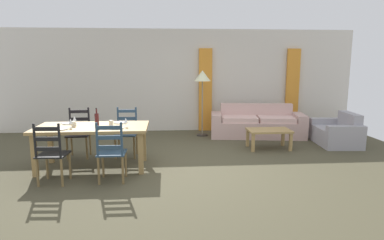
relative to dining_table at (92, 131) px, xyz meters
The scene contains 27 objects.
ground_plane 1.71m from the dining_table, ahead, with size 9.60×9.60×0.02m, color #494430.
wall_far 3.66m from the dining_table, 64.11° to the left, with size 9.60×0.16×2.70m, color beige.
curtain_panel_left 3.90m from the dining_table, 53.04° to the left, with size 0.35×0.08×2.20m, color orange.
curtain_panel_right 5.67m from the dining_table, 33.21° to the left, with size 0.35×0.08×2.20m, color orange.
dining_table is the anchor object (origin of this frame).
dining_chair_near_left 0.89m from the dining_table, 121.53° to the right, with size 0.45×0.43×0.96m.
dining_chair_near_right 0.85m from the dining_table, 58.94° to the right, with size 0.42×0.40×0.96m.
dining_chair_far_left 0.89m from the dining_table, 119.68° to the left, with size 0.43×0.41×0.96m.
dining_chair_far_right 0.91m from the dining_table, 56.72° to the left, with size 0.44×0.42×0.96m.
dinner_plate_near_left 0.52m from the dining_table, 150.95° to the right, with size 0.24×0.24×0.02m, color white.
fork_near_left 0.66m from the dining_table, 157.38° to the right, with size 0.02×0.17×0.01m, color silver.
dinner_plate_near_right 0.52m from the dining_table, 29.05° to the right, with size 0.24×0.24×0.02m, color white.
fork_near_right 0.40m from the dining_table, 39.81° to the right, with size 0.02×0.17×0.01m, color silver.
dinner_plate_far_left 0.52m from the dining_table, 150.95° to the left, with size 0.24×0.24×0.02m, color white.
fork_far_left 0.66m from the dining_table, 157.38° to the left, with size 0.02×0.17×0.01m, color silver.
dinner_plate_far_right 0.52m from the dining_table, 29.05° to the left, with size 0.24×0.24×0.02m, color white.
fork_far_right 0.40m from the dining_table, 39.81° to the left, with size 0.02×0.17×0.01m, color silver.
wine_bottle 0.22m from the dining_table, ahead, with size 0.07×0.07×0.32m.
wine_glass_near_left 0.40m from the dining_table, 154.11° to the right, with size 0.06×0.06×0.16m.
wine_glass_near_right 0.64m from the dining_table, 12.59° to the right, with size 0.06×0.06×0.16m.
wine_glass_far_left 0.40m from the dining_table, 158.62° to the left, with size 0.06×0.06×0.16m.
coffee_cup_primary 0.35m from the dining_table, ahead, with size 0.07×0.07×0.09m, color beige.
coffee_cup_secondary 0.33m from the dining_table, behind, with size 0.07×0.07×0.09m, color beige.
couch 4.22m from the dining_table, 32.65° to the left, with size 2.37×1.10×0.80m.
coffee_table 3.63m from the dining_table, 16.92° to the left, with size 0.90×0.56×0.42m.
armchair_upholstered 5.33m from the dining_table, 14.15° to the left, with size 0.89×1.22×0.72m.
standing_lamp 3.37m from the dining_table, 48.36° to the left, with size 0.40×0.40×1.64m.
Camera 1 is at (-0.29, -5.61, 1.83)m, focal length 30.78 mm.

